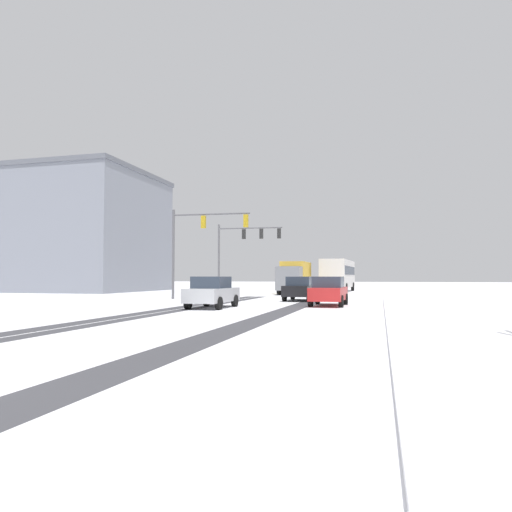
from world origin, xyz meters
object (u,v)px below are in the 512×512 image
(car_black_lead, at_px, (300,289))
(car_red_second, at_px, (329,291))
(traffic_signal_near_left, at_px, (200,235))
(box_truck_delivery, at_px, (295,277))
(traffic_signal_far_left, at_px, (244,242))
(office_building_far_left_block, at_px, (41,233))
(bus_oncoming, at_px, (338,273))
(car_silver_third, at_px, (212,292))

(car_black_lead, height_order, car_red_second, same)
(traffic_signal_near_left, height_order, box_truck_delivery, traffic_signal_near_left)
(traffic_signal_far_left, bearing_deg, car_red_second, -58.61)
(traffic_signal_far_left, bearing_deg, office_building_far_left_block, 169.34)
(traffic_signal_near_left, distance_m, bus_oncoming, 21.84)
(traffic_signal_near_left, relative_size, traffic_signal_far_left, 1.00)
(traffic_signal_far_left, bearing_deg, traffic_signal_near_left, -92.41)
(car_silver_third, relative_size, box_truck_delivery, 0.55)
(bus_oncoming, height_order, box_truck_delivery, bus_oncoming)
(car_silver_third, relative_size, bus_oncoming, 0.37)
(traffic_signal_near_left, distance_m, car_silver_third, 10.37)
(car_black_lead, bearing_deg, traffic_signal_near_left, 178.84)
(car_silver_third, bearing_deg, bus_oncoming, 82.08)
(traffic_signal_far_left, distance_m, office_building_far_left_block, 26.60)
(car_black_lead, distance_m, car_red_second, 5.73)
(bus_oncoming, bearing_deg, traffic_signal_far_left, -127.58)
(traffic_signal_near_left, relative_size, car_red_second, 1.57)
(traffic_signal_near_left, height_order, car_silver_third, traffic_signal_near_left)
(traffic_signal_far_left, distance_m, box_truck_delivery, 5.74)
(traffic_signal_far_left, distance_m, car_red_second, 18.41)
(bus_oncoming, bearing_deg, car_red_second, -86.36)
(traffic_signal_far_left, height_order, office_building_far_left_block, office_building_far_left_block)
(car_silver_third, distance_m, box_truck_delivery, 20.73)
(car_red_second, xyz_separation_m, bus_oncoming, (-1.62, 25.42, 1.18))
(traffic_signal_near_left, xyz_separation_m, car_black_lead, (7.34, -0.15, -3.82))
(car_black_lead, bearing_deg, car_red_second, -64.75)
(traffic_signal_near_left, height_order, bus_oncoming, traffic_signal_near_left)
(traffic_signal_far_left, height_order, box_truck_delivery, traffic_signal_far_left)
(traffic_signal_far_left, relative_size, office_building_far_left_block, 0.25)
(car_silver_third, distance_m, bus_oncoming, 29.08)
(office_building_far_left_block, bearing_deg, bus_oncoming, 8.67)
(bus_oncoming, bearing_deg, car_black_lead, -92.34)
(traffic_signal_near_left, xyz_separation_m, car_red_second, (9.79, -5.33, -3.82))
(bus_oncoming, distance_m, office_building_far_left_block, 34.53)
(bus_oncoming, xyz_separation_m, office_building_far_left_block, (-33.82, -5.16, 4.68))
(traffic_signal_near_left, relative_size, bus_oncoming, 0.59)
(car_silver_third, xyz_separation_m, box_truck_delivery, (0.62, 20.71, 0.82))
(car_silver_third, xyz_separation_m, bus_oncoming, (4.01, 28.78, 1.18))
(car_silver_third, xyz_separation_m, office_building_far_left_block, (-29.82, 23.62, 5.86))
(traffic_signal_near_left, height_order, car_red_second, traffic_signal_near_left)
(office_building_far_left_block, bearing_deg, traffic_signal_near_left, -30.19)
(car_black_lead, xyz_separation_m, car_silver_third, (-3.18, -8.54, 0.00))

